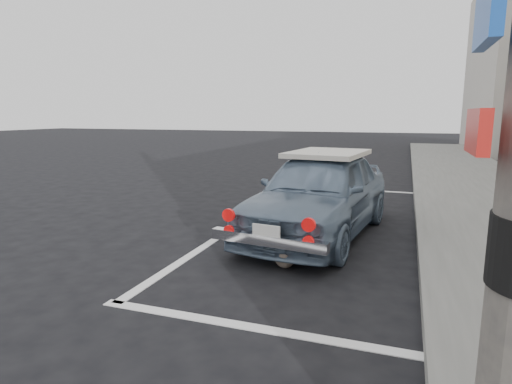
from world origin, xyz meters
TOP-DOWN VIEW (x-y plane):
  - ground at (0.00, 0.00)m, footprint 80.00×80.00m
  - pline_rear at (0.50, -0.50)m, footprint 3.00×0.12m
  - pline_front at (0.50, 6.50)m, footprint 3.00×0.12m
  - pline_side at (-0.90, 3.00)m, footprint 0.12×7.00m
  - retro_coupe at (0.42, 2.49)m, footprint 1.91×3.80m
  - cat at (0.33, 0.97)m, footprint 0.35×0.53m

SIDE VIEW (x-z plane):
  - ground at x=0.00m, z-range 0.00..0.00m
  - pline_rear at x=0.50m, z-range 0.00..0.01m
  - pline_front at x=0.50m, z-range 0.00..0.01m
  - pline_side at x=-0.90m, z-range 0.00..0.01m
  - cat at x=0.33m, z-range -0.01..0.28m
  - retro_coupe at x=0.42m, z-range 0.01..1.25m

